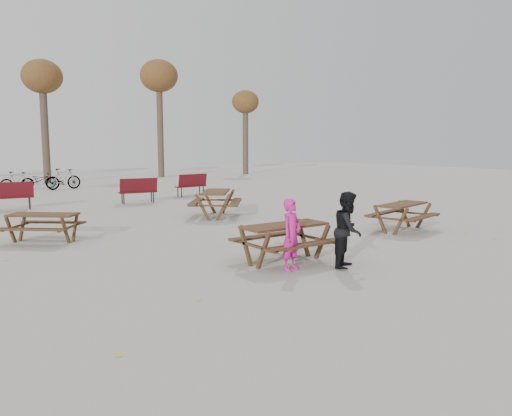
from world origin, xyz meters
TOP-DOWN VIEW (x-y plane):
  - ground at (0.00, 0.00)m, footprint 80.00×80.00m
  - main_picnic_table at (0.00, 0.00)m, footprint 1.80×1.45m
  - food_tray at (0.16, -0.05)m, footprint 0.18×0.11m
  - bread_roll at (0.16, -0.05)m, footprint 0.14×0.06m
  - soda_bottle at (0.01, -0.19)m, footprint 0.07×0.07m
  - child at (-0.31, -0.60)m, footprint 0.58×0.47m
  - adult at (0.73, -1.05)m, footprint 0.91×0.86m
  - picnic_table_east at (4.96, 1.00)m, footprint 2.03×1.78m
  - picnic_table_north at (-3.51, 5.02)m, footprint 2.08×2.03m
  - picnic_table_far at (2.13, 6.29)m, footprint 2.45×2.52m
  - park_bench_row at (-0.86, 11.97)m, footprint 12.44×1.92m
  - bicycle_row at (-2.10, 20.22)m, footprint 7.33×2.42m
  - tree_row at (0.90, 25.15)m, footprint 32.17×3.52m
  - fallen_leaves at (0.50, 2.50)m, footprint 11.00×11.00m

SIDE VIEW (x-z plane):
  - ground at x=0.00m, z-range 0.00..0.00m
  - fallen_leaves at x=0.50m, z-range 0.00..0.01m
  - picnic_table_north at x=-3.51m, z-range 0.00..0.70m
  - picnic_table_east at x=4.96m, z-range 0.00..0.76m
  - picnic_table_far at x=2.13m, z-range 0.00..0.85m
  - bicycle_row at x=-2.10m, z-range -0.07..1.03m
  - park_bench_row at x=-0.86m, z-range 0.00..1.03m
  - main_picnic_table at x=0.00m, z-range 0.20..0.97m
  - child at x=-0.31m, z-range 0.00..1.37m
  - adult at x=0.73m, z-range 0.00..1.48m
  - food_tray at x=0.16m, z-range 0.78..0.81m
  - bread_roll at x=0.16m, z-range 0.81..0.86m
  - soda_bottle at x=0.01m, z-range 0.76..0.93m
  - tree_row at x=0.90m, z-range 2.06..10.32m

